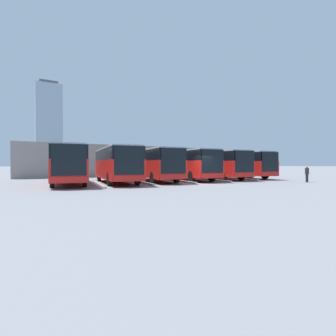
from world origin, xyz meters
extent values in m
plane|color=gray|center=(0.00, 0.00, 0.00)|extent=(600.00, 600.00, 0.00)
cube|color=red|center=(-10.42, -5.74, 1.28)|extent=(4.06, 10.97, 1.65)
cube|color=black|center=(-10.42, -5.74, 2.61)|extent=(4.00, 10.81, 1.01)
cube|color=black|center=(-9.66, -0.42, 2.03)|extent=(2.24, 0.36, 2.17)
cube|color=red|center=(-9.66, -0.41, 0.67)|extent=(2.42, 0.41, 0.40)
cube|color=silver|center=(-10.42, -5.74, 3.18)|extent=(3.90, 10.54, 0.12)
cylinder|color=black|center=(-11.07, -2.29, 0.55)|extent=(0.45, 1.12, 1.09)
cylinder|color=black|center=(-8.83, -2.61, 0.55)|extent=(0.45, 1.12, 1.09)
cylinder|color=black|center=(-12.02, -8.87, 0.55)|extent=(0.45, 1.12, 1.09)
cylinder|color=black|center=(-9.77, -9.19, 0.55)|extent=(0.45, 1.12, 1.09)
cube|color=#9E9E99|center=(-8.34, -4.13, 0.07)|extent=(1.31, 7.52, 0.15)
cube|color=red|center=(-6.25, -5.43, 1.28)|extent=(4.06, 10.97, 1.65)
cube|color=black|center=(-6.25, -5.43, 2.61)|extent=(4.00, 10.81, 1.01)
cube|color=black|center=(-5.49, -0.11, 2.03)|extent=(2.24, 0.36, 2.17)
cube|color=red|center=(-5.49, -0.11, 0.67)|extent=(2.42, 0.41, 0.40)
cube|color=silver|center=(-6.25, -5.43, 3.18)|extent=(3.90, 10.54, 0.12)
cylinder|color=black|center=(-6.90, -1.98, 0.55)|extent=(0.45, 1.12, 1.09)
cylinder|color=black|center=(-4.66, -2.31, 0.55)|extent=(0.45, 1.12, 1.09)
cylinder|color=black|center=(-7.85, -8.56, 0.55)|extent=(0.45, 1.12, 1.09)
cylinder|color=black|center=(-5.60, -8.88, 0.55)|extent=(0.45, 1.12, 1.09)
cube|color=#9E9E99|center=(-4.17, -3.83, 0.07)|extent=(1.31, 7.52, 0.15)
cube|color=red|center=(-2.08, -5.37, 1.28)|extent=(4.06, 10.97, 1.65)
cube|color=black|center=(-2.08, -5.37, 2.61)|extent=(4.00, 10.81, 1.01)
cube|color=black|center=(-1.32, -0.05, 2.03)|extent=(2.24, 0.36, 2.17)
cube|color=red|center=(-1.32, -0.04, 0.67)|extent=(2.42, 0.41, 0.40)
cube|color=silver|center=(-2.08, -5.37, 3.18)|extent=(3.90, 10.54, 0.12)
cylinder|color=black|center=(-2.73, -1.92, 0.55)|extent=(0.45, 1.12, 1.09)
cylinder|color=black|center=(-0.49, -2.24, 0.55)|extent=(0.45, 1.12, 1.09)
cylinder|color=black|center=(-3.68, -8.50, 0.55)|extent=(0.45, 1.12, 1.09)
cylinder|color=black|center=(-1.43, -8.82, 0.55)|extent=(0.45, 1.12, 1.09)
cube|color=#9E9E99|center=(0.00, -3.76, 0.07)|extent=(1.31, 7.52, 0.15)
cube|color=red|center=(2.08, -5.41, 1.28)|extent=(4.06, 10.97, 1.65)
cube|color=black|center=(2.08, -5.41, 2.61)|extent=(4.00, 10.81, 1.01)
cube|color=black|center=(2.85, -0.09, 2.03)|extent=(2.24, 0.36, 2.17)
cube|color=red|center=(2.85, -0.08, 0.67)|extent=(2.42, 0.41, 0.40)
cube|color=silver|center=(2.08, -5.41, 3.18)|extent=(3.90, 10.54, 0.12)
cylinder|color=black|center=(1.43, -1.96, 0.55)|extent=(0.45, 1.12, 1.09)
cylinder|color=black|center=(3.68, -2.28, 0.55)|extent=(0.45, 1.12, 1.09)
cylinder|color=black|center=(0.49, -8.54, 0.55)|extent=(0.45, 1.12, 1.09)
cylinder|color=black|center=(2.73, -8.86, 0.55)|extent=(0.45, 1.12, 1.09)
cube|color=#9E9E99|center=(4.17, -3.80, 0.07)|extent=(1.31, 7.52, 0.15)
cube|color=red|center=(6.25, -4.83, 1.28)|extent=(4.06, 10.97, 1.65)
cube|color=black|center=(6.25, -4.83, 2.61)|extent=(4.00, 10.81, 1.01)
cube|color=black|center=(7.02, 0.49, 2.03)|extent=(2.24, 0.36, 2.17)
cube|color=red|center=(7.02, 0.49, 0.67)|extent=(2.42, 0.41, 0.40)
cube|color=silver|center=(6.25, -4.83, 3.18)|extent=(3.90, 10.54, 0.12)
cylinder|color=black|center=(5.60, -1.38, 0.55)|extent=(0.45, 1.12, 1.09)
cylinder|color=black|center=(7.85, -1.70, 0.55)|extent=(0.45, 1.12, 1.09)
cylinder|color=black|center=(4.66, -7.96, 0.55)|extent=(0.45, 1.12, 1.09)
cylinder|color=black|center=(6.90, -8.28, 0.55)|extent=(0.45, 1.12, 1.09)
cube|color=#9E9E99|center=(8.34, -3.22, 0.07)|extent=(1.31, 7.52, 0.15)
cube|color=red|center=(10.42, -5.26, 1.28)|extent=(4.06, 10.97, 1.65)
cube|color=black|center=(10.42, -5.26, 2.61)|extent=(4.00, 10.81, 1.01)
cube|color=black|center=(11.18, 0.06, 2.03)|extent=(2.24, 0.36, 2.17)
cube|color=red|center=(11.19, 0.06, 0.67)|extent=(2.42, 0.41, 0.40)
cube|color=silver|center=(10.42, -5.26, 3.18)|extent=(3.90, 10.54, 0.12)
cylinder|color=black|center=(9.77, -1.81, 0.55)|extent=(0.45, 1.12, 1.09)
cylinder|color=black|center=(12.02, -2.13, 0.55)|extent=(0.45, 1.12, 1.09)
cylinder|color=black|center=(8.83, -8.39, 0.55)|extent=(0.45, 1.12, 1.09)
cylinder|color=black|center=(11.07, -8.71, 0.55)|extent=(0.45, 1.12, 1.09)
cylinder|color=black|center=(-10.15, 3.49, 0.39)|extent=(0.25, 0.25, 0.77)
cylinder|color=black|center=(-10.27, 3.34, 0.39)|extent=(0.25, 0.25, 0.77)
cylinder|color=#262628|center=(-10.21, 3.41, 1.08)|extent=(0.50, 0.50, 0.61)
sphere|color=tan|center=(-10.21, 3.41, 1.49)|extent=(0.21, 0.21, 0.21)
cube|color=gray|center=(0.00, -22.70, 2.26)|extent=(29.85, 11.17, 4.52)
cube|color=silver|center=(0.00, -29.79, 4.27)|extent=(29.85, 3.00, 0.24)
cylinder|color=slate|center=(-10.45, -30.89, 2.14)|extent=(0.20, 0.20, 4.27)
cylinder|color=slate|center=(10.45, -30.89, 2.14)|extent=(0.20, 0.20, 4.27)
cube|color=#93A8B7|center=(-5.48, -190.32, 29.65)|extent=(17.45, 17.45, 59.30)
cube|color=#4C4C51|center=(-5.48, -190.32, 60.50)|extent=(12.21, 12.21, 2.40)
camera|label=1|loc=(14.21, 18.70, 1.70)|focal=28.00mm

